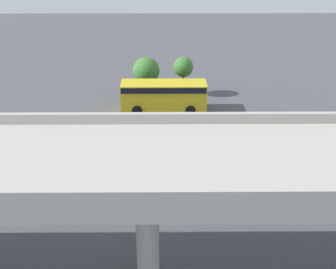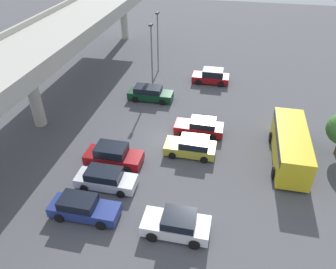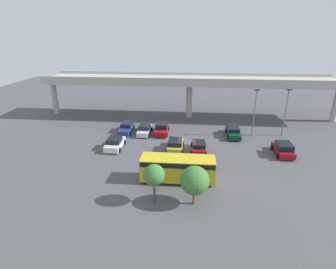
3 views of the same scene
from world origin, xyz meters
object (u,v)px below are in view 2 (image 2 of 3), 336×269
at_px(parked_car_2, 113,155).
at_px(parked_car_3, 191,147).
at_px(parked_car_0, 177,224).
at_px(shuttle_bus, 291,144).
at_px(parked_car_6, 211,76).
at_px(parked_car_7, 83,208).
at_px(lamp_post_near_aisle, 158,38).
at_px(parked_car_1, 106,179).
at_px(parked_car_5, 150,93).
at_px(parked_car_4, 200,127).
at_px(lamp_post_mid_lot, 152,51).

bearing_deg(parked_car_2, parked_car_3, 23.13).
xyz_separation_m(parked_car_0, parked_car_3, (8.46, 0.35, -0.01)).
bearing_deg(shuttle_bus, parked_car_6, -150.21).
bearing_deg(parked_car_0, parked_car_3, -87.66).
bearing_deg(parked_car_3, parked_car_0, 92.34).
xyz_separation_m(parked_car_7, lamp_post_near_aisle, (24.75, 0.66, 3.66)).
distance_m(parked_car_1, parked_car_2, 2.76).
bearing_deg(shuttle_bus, parked_car_5, -119.51).
xyz_separation_m(parked_car_4, parked_car_6, (11.19, 0.08, 0.09)).
bearing_deg(parked_car_6, parked_car_0, 90.25).
bearing_deg(parked_car_3, parked_car_4, -95.69).
height_order(parked_car_1, parked_car_3, parked_car_3).
height_order(parked_car_0, lamp_post_mid_lot, lamp_post_mid_lot).
relative_size(parked_car_3, parked_car_6, 1.00).
xyz_separation_m(parked_car_3, parked_car_4, (3.21, -0.32, -0.02)).
height_order(parked_car_4, lamp_post_near_aisle, lamp_post_near_aisle).
height_order(parked_car_2, parked_car_7, parked_car_2).
distance_m(parked_car_6, shuttle_bus, 15.70).
relative_size(parked_car_4, parked_car_7, 0.93).
bearing_deg(parked_car_5, parked_car_3, -55.79).
distance_m(parked_car_1, parked_car_3, 7.78).
bearing_deg(lamp_post_mid_lot, parked_car_7, -179.38).
bearing_deg(parked_car_1, lamp_post_near_aisle, 92.93).
bearing_deg(parked_car_2, parked_car_0, -42.46).
bearing_deg(lamp_post_mid_lot, shuttle_bus, -127.07).
relative_size(parked_car_2, lamp_post_near_aisle, 0.63).
distance_m(parked_car_1, lamp_post_mid_lot, 17.38).
height_order(parked_car_1, shuttle_bus, shuttle_bus).
xyz_separation_m(parked_car_0, parked_car_5, (17.13, 6.24, 0.00)).
xyz_separation_m(lamp_post_near_aisle, lamp_post_mid_lot, (-4.72, -0.44, -0.01)).
relative_size(parked_car_0, lamp_post_mid_lot, 0.59).
distance_m(parked_car_3, lamp_post_mid_lot, 13.77).
bearing_deg(parked_car_3, parked_car_6, -90.97).
xyz_separation_m(parked_car_5, lamp_post_near_aisle, (7.71, 0.90, 3.64)).
distance_m(parked_car_5, lamp_post_near_aisle, 8.57).
distance_m(parked_car_2, lamp_post_near_aisle, 19.32).
height_order(shuttle_bus, lamp_post_mid_lot, lamp_post_mid_lot).
relative_size(parked_car_6, shuttle_bus, 0.54).
distance_m(parked_car_3, parked_car_7, 10.37).
height_order(parked_car_0, shuttle_bus, shuttle_bus).
relative_size(parked_car_7, lamp_post_near_aisle, 0.64).
relative_size(parked_car_3, lamp_post_near_aisle, 0.58).
bearing_deg(parked_car_1, shuttle_bus, 24.02).
height_order(parked_car_3, parked_car_5, parked_car_3).
distance_m(parked_car_4, parked_car_5, 8.28).
bearing_deg(parked_car_2, parked_car_4, 42.25).
xyz_separation_m(parked_car_1, shuttle_bus, (6.11, -13.71, 0.92)).
bearing_deg(lamp_post_mid_lot, parked_car_4, -141.70).
bearing_deg(shuttle_bus, parked_car_7, -57.14).
distance_m(parked_car_4, shuttle_bus, 8.13).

